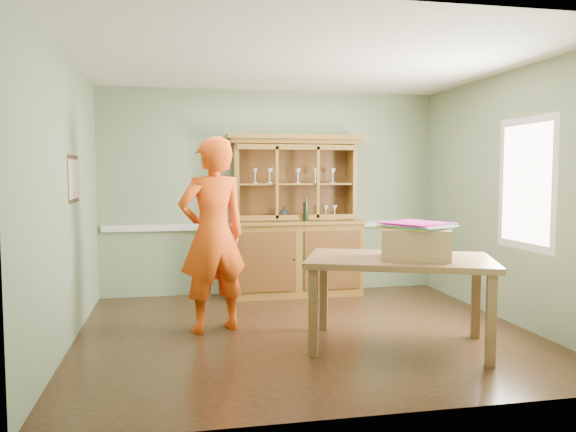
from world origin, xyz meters
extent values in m
plane|color=#412715|center=(0.00, 0.00, 0.00)|extent=(4.50, 4.50, 0.00)
plane|color=white|center=(0.00, 0.00, 2.70)|extent=(4.50, 4.50, 0.00)
plane|color=gray|center=(0.00, 2.00, 1.35)|extent=(4.50, 0.00, 4.50)
plane|color=gray|center=(-2.25, 0.00, 1.35)|extent=(0.00, 4.00, 4.00)
plane|color=gray|center=(2.25, 0.00, 1.35)|extent=(0.00, 4.00, 4.00)
plane|color=gray|center=(0.00, -2.00, 1.35)|extent=(4.50, 0.00, 4.50)
cube|color=silver|center=(0.00, 1.98, 0.90)|extent=(4.41, 0.05, 0.08)
cube|color=#301E13|center=(-2.23, 0.30, 1.55)|extent=(0.03, 0.60, 0.46)
cube|color=#C3B38E|center=(-2.22, 0.30, 1.55)|extent=(0.01, 0.52, 0.38)
cube|color=silver|center=(2.23, -0.30, 1.50)|extent=(0.03, 0.96, 1.36)
cube|color=white|center=(2.22, -0.30, 1.50)|extent=(0.01, 0.80, 1.20)
cube|color=brown|center=(0.27, 1.74, 0.48)|extent=(1.71, 0.52, 0.95)
cube|color=brown|center=(0.27, 1.73, 0.97)|extent=(1.77, 0.58, 0.04)
cube|color=#553914|center=(0.27, 1.98, 1.49)|extent=(1.62, 0.04, 1.00)
cube|color=brown|center=(-0.51, 1.82, 1.49)|extent=(0.06, 0.36, 1.00)
cube|color=brown|center=(1.05, 1.82, 1.49)|extent=(0.06, 0.36, 1.00)
cube|color=brown|center=(0.27, 1.82, 2.02)|extent=(1.71, 0.42, 0.06)
cube|color=brown|center=(0.27, 1.80, 2.07)|extent=(1.79, 0.46, 0.06)
cube|color=brown|center=(0.27, 1.82, 1.47)|extent=(1.50, 0.31, 0.02)
imported|color=#B2B2B7|center=(0.13, 1.82, 1.08)|extent=(0.17, 0.17, 0.18)
imported|color=yellow|center=(-0.15, 1.82, 1.01)|extent=(0.21, 0.21, 0.05)
cylinder|color=black|center=(0.37, 1.57, 1.14)|extent=(0.07, 0.07, 0.30)
cube|color=brown|center=(0.74, -0.62, 0.81)|extent=(1.92, 1.54, 0.06)
cube|color=brown|center=(-0.10, -0.73, 0.39)|extent=(0.10, 0.10, 0.78)
cube|color=brown|center=(0.20, 0.04, 0.39)|extent=(0.10, 0.10, 0.78)
cube|color=brown|center=(1.29, -1.27, 0.39)|extent=(0.10, 0.10, 0.78)
cube|color=brown|center=(1.59, -0.51, 0.39)|extent=(0.10, 0.10, 0.78)
cube|color=tan|center=(0.85, -0.73, 0.97)|extent=(0.73, 0.67, 0.28)
cube|color=orange|center=(0.87, -0.72, 1.12)|extent=(0.68, 0.68, 0.01)
cube|color=green|center=(0.87, -0.72, 1.13)|extent=(0.68, 0.68, 0.01)
cube|color=#2BCCCC|center=(0.87, -0.72, 1.13)|extent=(0.68, 0.68, 0.01)
cube|color=#F172CF|center=(0.87, -0.72, 1.14)|extent=(0.68, 0.68, 0.01)
cube|color=#EC246B|center=(0.87, -0.72, 1.15)|extent=(0.68, 0.68, 0.01)
cube|color=#E1229F|center=(0.87, -0.72, 1.16)|extent=(0.68, 0.68, 0.01)
imported|color=#EF4C0F|center=(-0.91, 0.25, 0.98)|extent=(0.83, 0.68, 1.97)
camera|label=1|loc=(-1.27, -5.43, 1.61)|focal=35.00mm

